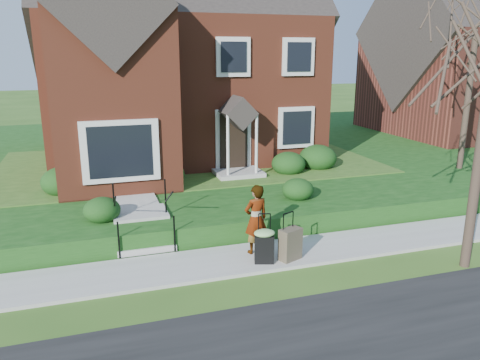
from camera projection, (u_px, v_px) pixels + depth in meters
name	position (u px, v px, depth m)	size (l,w,h in m)	color
ground	(259.00, 258.00, 11.11)	(120.00, 120.00, 0.00)	#2D5119
sidewalk	(259.00, 257.00, 11.10)	(60.00, 1.60, 0.08)	#9E9B93
terrace	(259.00, 150.00, 22.23)	(44.00, 20.00, 0.60)	#143D10
walkway	(131.00, 187.00, 14.80)	(1.20, 6.00, 0.06)	#9E9B93
main_house	(172.00, 39.00, 18.51)	(10.40, 10.20, 9.40)	brown
neighbour_house	(474.00, 43.00, 24.57)	(9.40, 8.00, 9.20)	brown
front_steps	(142.00, 225.00, 11.94)	(1.40, 2.02, 1.50)	#9E9B93
foundation_shrubs	(222.00, 169.00, 15.38)	(10.20, 4.58, 0.97)	#10350F
woman	(256.00, 219.00, 11.05)	(0.61, 0.40, 1.68)	#999999
suitcase_black	(264.00, 244.00, 10.60)	(0.58, 0.52, 1.17)	black
suitcase_olive	(290.00, 244.00, 10.78)	(0.59, 0.47, 1.13)	#4C4332
tree_gap	(478.00, 21.00, 16.03)	(5.19, 5.19, 7.41)	#4B3A2D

